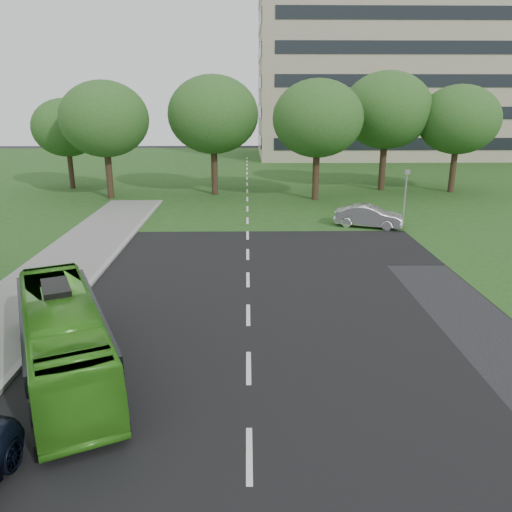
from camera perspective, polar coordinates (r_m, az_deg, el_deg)
The scene contains 12 objects.
ground at distance 17.58m, azimuth -0.88°, elevation -9.44°, with size 160.00×160.00×0.00m, color black.
street_surfaces at distance 39.26m, azimuth -1.55°, elevation 5.65°, with size 120.00×120.00×0.15m.
office_building at distance 80.85m, azimuth 15.69°, elevation 19.88°, with size 40.10×20.10×25.00m.
tree_park_a at distance 44.08m, azimuth -16.93°, elevation 14.72°, with size 7.24×7.24×9.61m.
tree_park_b at distance 44.26m, azimuth -4.93°, elevation 15.79°, with size 7.73×7.73×10.14m.
tree_park_c at distance 41.96m, azimuth 7.07°, elevation 15.31°, with size 7.31×7.31×9.71m.
tree_park_d at distance 47.86m, azimuth 14.70°, elevation 15.79°, with size 7.99×7.99×10.57m.
tree_park_e at distance 48.73m, azimuth 22.16°, elevation 14.22°, with size 7.04×7.04×9.38m.
tree_park_f at distance 50.47m, azimuth -20.85°, elevation 13.55°, with size 6.19×6.19×8.26m.
bus at distance 16.04m, azimuth -21.16°, elevation -8.65°, with size 2.02×8.62×2.40m, color #3D9620.
sedan at distance 33.57m, azimuth 12.76°, elevation 4.46°, with size 1.52×4.37×1.44m, color silver.
camera_pole at distance 33.99m, azimuth 16.72°, elevation 7.19°, with size 0.32×0.28×3.72m.
Camera 1 is at (-0.02, -15.71, 7.88)m, focal length 35.00 mm.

